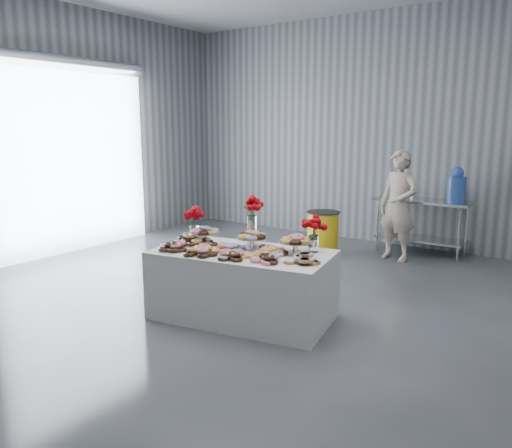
{
  "coord_description": "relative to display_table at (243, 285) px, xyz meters",
  "views": [
    {
      "loc": [
        3.3,
        -4.02,
        2.08
      ],
      "look_at": [
        0.19,
        0.42,
        1.01
      ],
      "focal_mm": 35.0,
      "sensor_mm": 36.0,
      "label": 1
    }
  ],
  "objects": [
    {
      "name": "cake_stand_left",
      "position": [
        -0.57,
        0.05,
        0.52
      ],
      "size": [
        0.36,
        0.36,
        0.17
      ],
      "color": "silver",
      "rests_on": "display_table"
    },
    {
      "name": "cake_stand_right",
      "position": [
        0.51,
        0.25,
        0.52
      ],
      "size": [
        0.36,
        0.36,
        0.17
      ],
      "color": "silver",
      "rests_on": "display_table"
    },
    {
      "name": "room_walls",
      "position": [
        -0.47,
        -0.09,
        2.26
      ],
      "size": [
        8.04,
        9.04,
        4.02
      ],
      "color": "gray",
      "rests_on": "ground"
    },
    {
      "name": "water_jug",
      "position": [
        1.23,
        3.94,
        0.77
      ],
      "size": [
        0.28,
        0.28,
        0.55
      ],
      "color": "blue",
      "rests_on": "prep_table"
    },
    {
      "name": "donut_mounds",
      "position": [
        0.0,
        -0.05,
        0.42
      ],
      "size": [
        1.92,
        1.12,
        0.09
      ],
      "primitive_type": null,
      "rotation": [
        0.0,
        0.0,
        0.19
      ],
      "color": "gold",
      "rests_on": "display_table"
    },
    {
      "name": "trash_barrel",
      "position": [
        -0.6,
        3.02,
        -0.02
      ],
      "size": [
        0.55,
        0.55,
        0.7
      ],
      "rotation": [
        0.0,
        0.0,
        0.35
      ],
      "color": "yellow",
      "rests_on": "ground"
    },
    {
      "name": "display_table",
      "position": [
        0.0,
        0.0,
        0.0
      ],
      "size": [
        2.05,
        1.33,
        0.75
      ],
      "primitive_type": "cube",
      "rotation": [
        0.0,
        0.0,
        0.19
      ],
      "color": "white",
      "rests_on": "ground"
    },
    {
      "name": "drink_bottles",
      "position": [
        0.41,
        3.84,
        0.66
      ],
      "size": [
        0.54,
        0.08,
        0.27
      ],
      "primitive_type": null,
      "color": "#268C33",
      "rests_on": "prep_table"
    },
    {
      "name": "prep_table",
      "position": [
        0.73,
        3.94,
        0.24
      ],
      "size": [
        1.5,
        0.6,
        0.9
      ],
      "color": "silver",
      "rests_on": "ground"
    },
    {
      "name": "ground",
      "position": [
        -0.2,
        -0.16,
        -0.38
      ],
      "size": [
        9.0,
        9.0,
        0.0
      ],
      "primitive_type": "plane",
      "color": "#35373C",
      "rests_on": "ground"
    },
    {
      "name": "bouquet_center",
      "position": [
        -0.11,
        0.33,
        0.75
      ],
      "size": [
        0.26,
        0.26,
        0.57
      ],
      "color": "silver",
      "rests_on": "display_table"
    },
    {
      "name": "bouquet_right",
      "position": [
        0.63,
        0.42,
        0.67
      ],
      "size": [
        0.26,
        0.26,
        0.42
      ],
      "color": "white",
      "rests_on": "display_table"
    },
    {
      "name": "bouquet_left",
      "position": [
        -0.78,
        0.11,
        0.67
      ],
      "size": [
        0.26,
        0.26,
        0.42
      ],
      "color": "white",
      "rests_on": "display_table"
    },
    {
      "name": "person",
      "position": [
        0.53,
        3.33,
        0.48
      ],
      "size": [
        0.71,
        0.55,
        1.72
      ],
      "primitive_type": "imported",
      "rotation": [
        0.0,
        0.0,
        -0.24
      ],
      "color": "#CC8C93",
      "rests_on": "ground"
    },
    {
      "name": "danish_pile",
      "position": [
        0.76,
        -0.01,
        0.43
      ],
      "size": [
        0.48,
        0.48,
        0.11
      ],
      "primitive_type": null,
      "color": "silver",
      "rests_on": "display_table"
    },
    {
      "name": "cake_stand_mid",
      "position": [
        0.02,
        0.16,
        0.52
      ],
      "size": [
        0.36,
        0.36,
        0.17
      ],
      "color": "silver",
      "rests_on": "display_table"
    }
  ]
}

